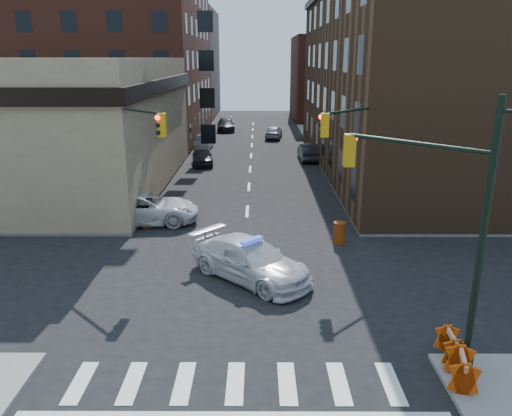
{
  "coord_description": "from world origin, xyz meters",
  "views": [
    {
      "loc": [
        0.64,
        -19.13,
        9.04
      ],
      "look_at": [
        0.56,
        3.46,
        2.2
      ],
      "focal_mm": 35.0,
      "sensor_mm": 36.0,
      "label": 1
    }
  ],
  "objects_px": {
    "police_car": "(250,260)",
    "barrel_bank": "(147,217)",
    "parked_car_enear": "(309,152)",
    "pedestrian_a": "(102,205)",
    "pedestrian_b": "(63,213)",
    "parked_car_wfar": "(204,142)",
    "barricade_se_a": "(451,345)",
    "pickup": "(144,208)",
    "barrel_road": "(339,233)",
    "parked_car_wnear": "(202,156)",
    "barricade_nw_a": "(76,222)"
  },
  "relations": [
    {
      "from": "police_car",
      "to": "barrel_bank",
      "type": "height_order",
      "value": "police_car"
    },
    {
      "from": "parked_car_enear",
      "to": "pedestrian_a",
      "type": "bearing_deg",
      "value": 51.72
    },
    {
      "from": "pedestrian_b",
      "to": "barrel_bank",
      "type": "bearing_deg",
      "value": -19.86
    },
    {
      "from": "parked_car_wfar",
      "to": "barricade_se_a",
      "type": "relative_size",
      "value": 3.81
    },
    {
      "from": "police_car",
      "to": "pedestrian_a",
      "type": "height_order",
      "value": "pedestrian_a"
    },
    {
      "from": "pickup",
      "to": "pedestrian_b",
      "type": "xyz_separation_m",
      "value": [
        -3.88,
        -1.82,
        0.27
      ]
    },
    {
      "from": "parked_car_enear",
      "to": "barricade_se_a",
      "type": "xyz_separation_m",
      "value": [
        1.28,
        -31.65,
        -0.21
      ]
    },
    {
      "from": "barrel_road",
      "to": "pickup",
      "type": "bearing_deg",
      "value": 162.87
    },
    {
      "from": "parked_car_wnear",
      "to": "parked_car_enear",
      "type": "relative_size",
      "value": 0.91
    },
    {
      "from": "police_car",
      "to": "pedestrian_a",
      "type": "bearing_deg",
      "value": 92.05
    },
    {
      "from": "pickup",
      "to": "parked_car_wnear",
      "type": "xyz_separation_m",
      "value": [
        1.59,
        16.06,
        -0.13
      ]
    },
    {
      "from": "pedestrian_b",
      "to": "parked_car_wfar",
      "type": "bearing_deg",
      "value": 45.58
    },
    {
      "from": "pickup",
      "to": "parked_car_enear",
      "type": "relative_size",
      "value": 1.31
    },
    {
      "from": "pickup",
      "to": "barrel_road",
      "type": "bearing_deg",
      "value": -111.6
    },
    {
      "from": "barricade_nw_a",
      "to": "police_car",
      "type": "bearing_deg",
      "value": -20.75
    },
    {
      "from": "pedestrian_b",
      "to": "barrel_bank",
      "type": "distance_m",
      "value": 4.34
    },
    {
      "from": "parked_car_wnear",
      "to": "parked_car_wfar",
      "type": "height_order",
      "value": "parked_car_wnear"
    },
    {
      "from": "police_car",
      "to": "barricade_nw_a",
      "type": "bearing_deg",
      "value": 101.52
    },
    {
      "from": "parked_car_wfar",
      "to": "barrel_bank",
      "type": "relative_size",
      "value": 3.71
    },
    {
      "from": "parked_car_wnear",
      "to": "pedestrian_a",
      "type": "bearing_deg",
      "value": -111.31
    },
    {
      "from": "parked_car_enear",
      "to": "barricade_se_a",
      "type": "bearing_deg",
      "value": 90.53
    },
    {
      "from": "parked_car_enear",
      "to": "barrel_road",
      "type": "relative_size",
      "value": 4.21
    },
    {
      "from": "barricade_se_a",
      "to": "barricade_nw_a",
      "type": "distance_m",
      "value": 19.7
    },
    {
      "from": "parked_car_enear",
      "to": "pedestrian_b",
      "type": "relative_size",
      "value": 2.41
    },
    {
      "from": "pedestrian_b",
      "to": "parked_car_enear",
      "type": "bearing_deg",
      "value": 19.3
    },
    {
      "from": "pedestrian_a",
      "to": "pedestrian_b",
      "type": "bearing_deg",
      "value": -123.42
    },
    {
      "from": "pedestrian_a",
      "to": "barricade_se_a",
      "type": "relative_size",
      "value": 1.63
    },
    {
      "from": "police_car",
      "to": "barricade_se_a",
      "type": "distance_m",
      "value": 8.69
    },
    {
      "from": "pedestrian_b",
      "to": "barrel_bank",
      "type": "relative_size",
      "value": 1.7
    },
    {
      "from": "police_car",
      "to": "barricade_nw_a",
      "type": "xyz_separation_m",
      "value": [
        -9.45,
        5.86,
        -0.25
      ]
    },
    {
      "from": "parked_car_wnear",
      "to": "pedestrian_a",
      "type": "relative_size",
      "value": 2.36
    },
    {
      "from": "police_car",
      "to": "parked_car_wfar",
      "type": "distance_m",
      "value": 31.66
    },
    {
      "from": "parked_car_enear",
      "to": "pedestrian_a",
      "type": "height_order",
      "value": "pedestrian_a"
    },
    {
      "from": "parked_car_wnear",
      "to": "barrel_road",
      "type": "xyz_separation_m",
      "value": [
        8.97,
        -19.31,
        -0.17
      ]
    },
    {
      "from": "parked_car_wfar",
      "to": "barrel_road",
      "type": "relative_size",
      "value": 3.8
    },
    {
      "from": "pedestrian_a",
      "to": "barrel_road",
      "type": "xyz_separation_m",
      "value": [
        12.9,
        -3.23,
        -0.5
      ]
    },
    {
      "from": "pickup",
      "to": "parked_car_wnear",
      "type": "relative_size",
      "value": 1.44
    },
    {
      "from": "barrel_road",
      "to": "barricade_nw_a",
      "type": "bearing_deg",
      "value": 173.22
    },
    {
      "from": "pickup",
      "to": "barricade_nw_a",
      "type": "height_order",
      "value": "pickup"
    },
    {
      "from": "parked_car_wnear",
      "to": "pedestrian_b",
      "type": "height_order",
      "value": "pedestrian_b"
    },
    {
      "from": "parked_car_enear",
      "to": "barrel_bank",
      "type": "bearing_deg",
      "value": 58.5
    },
    {
      "from": "barricade_se_a",
      "to": "pedestrian_a",
      "type": "bearing_deg",
      "value": 51.41
    },
    {
      "from": "pickup",
      "to": "barricade_se_a",
      "type": "height_order",
      "value": "pickup"
    },
    {
      "from": "parked_car_wfar",
      "to": "pedestrian_a",
      "type": "relative_size",
      "value": 2.34
    },
    {
      "from": "parked_car_wfar",
      "to": "barrel_road",
      "type": "distance_m",
      "value": 28.69
    },
    {
      "from": "pedestrian_b",
      "to": "barrel_bank",
      "type": "xyz_separation_m",
      "value": [
        4.18,
        1.04,
        -0.55
      ]
    },
    {
      "from": "pedestrian_b",
      "to": "barricade_nw_a",
      "type": "xyz_separation_m",
      "value": [
        0.56,
        0.21,
        -0.53
      ]
    },
    {
      "from": "barricade_nw_a",
      "to": "parked_car_wfar",
      "type": "bearing_deg",
      "value": 91.57
    },
    {
      "from": "barrel_road",
      "to": "barrel_bank",
      "type": "xyz_separation_m",
      "value": [
        -10.26,
        2.47,
        0.01
      ]
    },
    {
      "from": "barrel_bank",
      "to": "barricade_se_a",
      "type": "distance_m",
      "value": 17.55
    }
  ]
}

